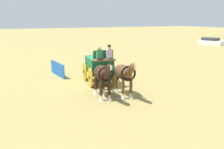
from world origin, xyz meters
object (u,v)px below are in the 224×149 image
Objects in this scene: show_wagon at (99,66)px; parked_vehicle_a at (211,42)px; draft_horse_near at (124,74)px; draft_horse_off at (103,75)px.

show_wagon is 1.20× the size of parked_vehicle_a.
draft_horse_near is 35.67m from parked_vehicle_a.
draft_horse_off is 0.62× the size of parked_vehicle_a.
draft_horse_off reaches higher than parked_vehicle_a.
show_wagon is 3.56m from draft_horse_off.
draft_horse_near is 1.02× the size of draft_horse_off.
show_wagon is 3.56m from draft_horse_near.
parked_vehicle_a is (-16.15, 29.66, -0.73)m from show_wagon.
draft_horse_off is at bearing -57.90° from parked_vehicle_a.
draft_horse_near is at bearing 78.42° from draft_horse_off.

